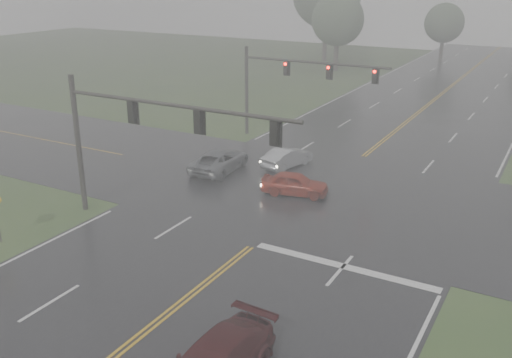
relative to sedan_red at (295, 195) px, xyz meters
The scene contains 10 objects.
main_road 1.59m from the sedan_red, 45.61° to the right, with size 18.00×160.00×0.02m, color black.
cross_street 1.41m from the sedan_red, 37.82° to the left, with size 120.00×14.00×0.02m, color black.
stop_bar 8.77m from the sedan_red, 50.20° to the right, with size 8.50×0.50×0.01m, color silver.
sedan_red is the anchor object (origin of this frame).
sedan_silver 4.98m from the sedan_red, 121.40° to the left, with size 1.36×3.90×1.29m, color #A0A2A7.
car_grey 6.22m from the sedan_red, 167.18° to the left, with size 2.31×5.02×1.39m, color #5B5E63.
signal_gantry_near 10.45m from the sedan_red, 124.10° to the right, with size 13.05×0.32×7.36m.
signal_gantry_far 12.51m from the sedan_red, 118.94° to the left, with size 11.48×0.35×6.87m.
tree_nw_a 45.10m from the sedan_red, 108.78° to the left, with size 6.66×6.66×9.79m.
tree_n_mid 57.71m from the sedan_red, 94.23° to the left, with size 5.51×5.51×8.09m.
Camera 1 is at (12.02, -6.90, 12.29)m, focal length 40.00 mm.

